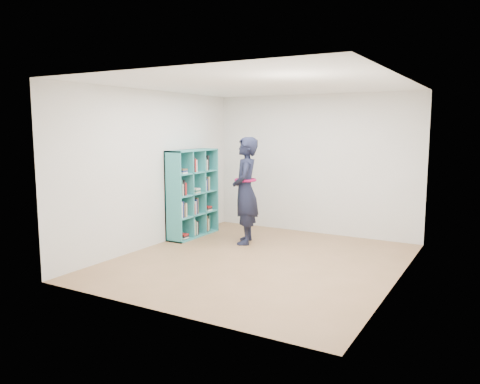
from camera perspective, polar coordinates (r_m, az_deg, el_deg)
The scene contains 9 objects.
floor at distance 7.10m, azimuth 2.27°, elevation -8.42°, with size 4.50×4.50×0.00m, color olive.
ceiling at distance 6.84m, azimuth 2.39°, elevation 12.96°, with size 4.50×4.50×0.00m, color white.
wall_left at distance 7.97m, azimuth -10.55°, elevation 2.76°, with size 0.02×4.50×2.60m, color silver.
wall_right at distance 6.20m, azimuth 18.97°, elevation 1.02°, with size 0.02×4.50×2.60m, color silver.
wall_back at distance 8.90m, azimuth 9.04°, elevation 3.33°, with size 4.00×0.02×2.60m, color silver.
wall_front at distance 4.98m, azimuth -9.71°, elevation -0.25°, with size 4.00×0.02×2.60m, color silver.
bookshelf at distance 8.61m, azimuth -5.94°, elevation -0.27°, with size 0.35×1.20×1.59m.
person at distance 8.01m, azimuth 0.67°, elevation 0.17°, with size 0.68×0.79×1.83m.
smartphone at distance 8.09m, azimuth -0.27°, elevation 1.11°, with size 0.05×0.09×0.13m.
Camera 1 is at (3.14, -6.05, 2.00)m, focal length 35.00 mm.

